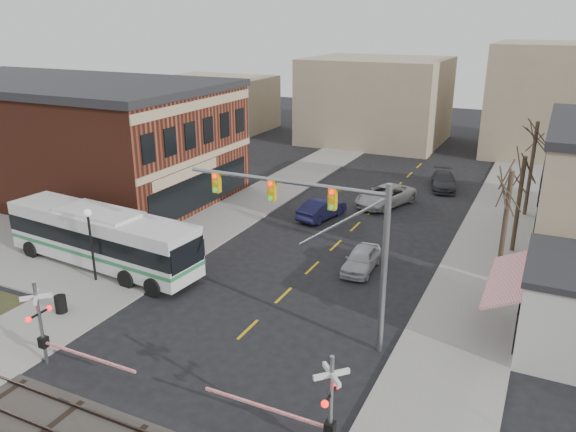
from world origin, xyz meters
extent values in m
plane|color=black|center=(0.00, 0.00, 0.00)|extent=(160.00, 160.00, 0.00)
cube|color=gray|center=(-9.50, 20.00, 0.06)|extent=(5.00, 60.00, 0.12)
cube|color=gray|center=(9.50, 20.00, 0.06)|extent=(5.00, 60.00, 0.12)
cube|color=#2D231E|center=(0.00, -6.08, 0.12)|extent=(160.00, 0.08, 0.14)
cube|color=#5E291B|center=(-27.00, 16.00, 4.50)|extent=(30.00, 15.00, 9.00)
cube|color=#262628|center=(-27.00, 16.00, 9.30)|extent=(30.40, 15.40, 0.60)
cube|color=tan|center=(-11.95, 16.00, 4.30)|extent=(0.10, 15.00, 0.50)
cube|color=tan|center=(-11.95, 16.00, 8.40)|extent=(0.10, 15.00, 0.70)
cube|color=black|center=(-11.95, 16.00, 1.80)|extent=(0.08, 13.00, 2.60)
cube|color=#B41624|center=(11.20, 7.00, 3.00)|extent=(1.68, 6.00, 0.87)
cylinder|color=#382B21|center=(10.50, 12.00, 3.50)|extent=(0.28, 0.28, 6.75)
cylinder|color=#382B21|center=(10.80, 18.00, 3.27)|extent=(0.28, 0.28, 6.30)
cylinder|color=#382B21|center=(11.00, 26.00, 3.72)|extent=(0.28, 0.28, 7.20)
cube|color=silver|center=(-11.62, 4.67, 1.96)|extent=(13.63, 4.03, 3.02)
cube|color=black|center=(-11.62, 4.67, 2.18)|extent=(13.68, 4.07, 1.01)
cube|color=#2A8049|center=(-11.62, 4.67, 1.29)|extent=(13.68, 4.07, 0.22)
cylinder|color=black|center=(-11.62, 4.67, 0.56)|extent=(1.36, 2.99, 1.12)
cylinder|color=gray|center=(6.36, 3.07, 4.00)|extent=(0.28, 0.28, 8.00)
cylinder|color=gray|center=(1.44, 3.07, 7.50)|extent=(9.85, 0.20, 0.20)
cube|color=gold|center=(3.86, 3.07, 7.00)|extent=(0.35, 0.30, 1.00)
cube|color=gold|center=(0.86, 3.07, 7.00)|extent=(0.35, 0.30, 1.00)
cube|color=gold|center=(-2.14, 3.07, 7.00)|extent=(0.35, 0.30, 1.00)
cylinder|color=gray|center=(-6.62, -4.36, 2.00)|extent=(0.16, 0.16, 4.00)
cube|color=silver|center=(-6.62, -4.36, 3.30)|extent=(1.00, 1.00, 0.18)
cube|color=silver|center=(-6.62, -4.36, 3.30)|extent=(1.00, 1.00, 0.18)
sphere|color=#FF0C0C|center=(-6.62, -4.91, 2.50)|extent=(0.26, 0.26, 0.26)
sphere|color=#FF0C0C|center=(-6.62, -3.81, 2.50)|extent=(0.26, 0.26, 0.26)
cube|color=black|center=(-6.62, -4.36, 1.10)|extent=(0.35, 0.35, 0.50)
cube|color=#FF0C0C|center=(-4.02, -4.36, 1.10)|extent=(5.00, 0.10, 0.10)
cylinder|color=gray|center=(6.71, -4.02, 2.00)|extent=(0.16, 0.16, 4.00)
cube|color=silver|center=(6.71, -4.02, 3.30)|extent=(1.00, 1.00, 0.18)
cube|color=silver|center=(6.71, -4.02, 3.30)|extent=(1.00, 1.00, 0.18)
sphere|color=#FF0C0C|center=(6.71, -4.57, 2.50)|extent=(0.26, 0.26, 0.26)
sphere|color=#FF0C0C|center=(6.71, -3.47, 2.50)|extent=(0.26, 0.26, 0.26)
cube|color=black|center=(6.71, -4.02, 1.10)|extent=(0.35, 0.35, 0.50)
cube|color=#FF0C0C|center=(4.11, -4.02, 1.10)|extent=(5.00, 0.10, 0.10)
cylinder|color=black|center=(-10.59, 2.81, 2.11)|extent=(0.14, 0.14, 3.98)
sphere|color=silver|center=(-10.59, 2.81, 4.25)|extent=(0.44, 0.44, 0.44)
cylinder|color=black|center=(-9.45, -0.82, 0.58)|extent=(0.60, 0.60, 0.92)
imported|color=#AEAEB3|center=(2.77, 11.06, 0.71)|extent=(1.87, 4.23, 1.42)
imported|color=#191A40|center=(-2.93, 18.63, 0.76)|extent=(2.58, 4.85, 1.52)
imported|color=#B2B2B2|center=(0.51, 23.83, 0.80)|extent=(4.46, 6.32, 1.60)
imported|color=#36363A|center=(3.87, 30.65, 0.72)|extent=(3.11, 5.32, 1.45)
imported|color=#4F443F|center=(-8.88, 5.00, 0.99)|extent=(0.57, 0.72, 1.75)
imported|color=#2F3352|center=(-10.57, 7.62, 1.06)|extent=(1.03, 1.13, 1.88)
camera|label=1|loc=(12.26, -18.90, 14.50)|focal=35.00mm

